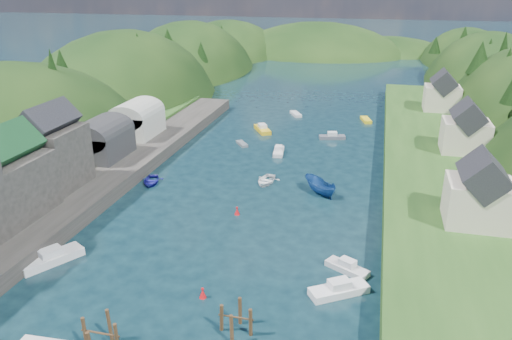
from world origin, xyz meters
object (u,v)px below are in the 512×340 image
(piling_cluster_far, at_px, (236,323))
(channel_buoy_near, at_px, (203,293))
(piling_cluster_near, at_px, (101,339))
(channel_buoy_far, at_px, (237,211))

(piling_cluster_far, distance_m, channel_buoy_near, 6.06)
(piling_cluster_near, relative_size, channel_buoy_far, 3.33)
(channel_buoy_near, distance_m, channel_buoy_far, 17.87)
(piling_cluster_far, bearing_deg, channel_buoy_near, 137.53)
(piling_cluster_near, height_order, channel_buoy_near, piling_cluster_near)
(piling_cluster_far, xyz_separation_m, channel_buoy_far, (-6.16, 21.86, -0.60))
(piling_cluster_near, distance_m, channel_buoy_near, 10.41)
(piling_cluster_far, distance_m, channel_buoy_far, 22.72)
(channel_buoy_near, bearing_deg, piling_cluster_near, -121.40)
(piling_cluster_near, xyz_separation_m, channel_buoy_far, (3.70, 26.65, -0.79))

